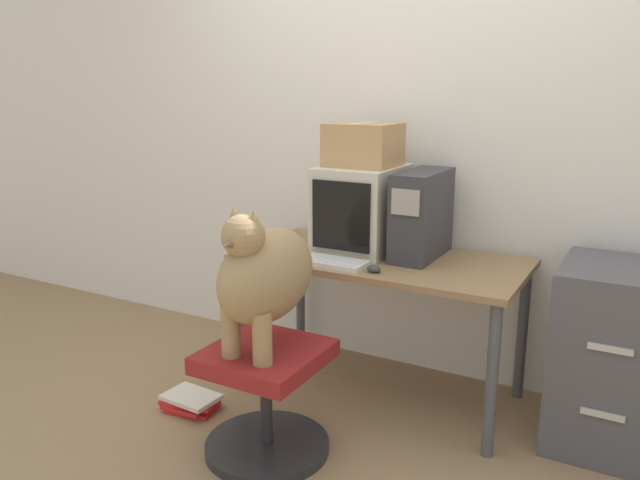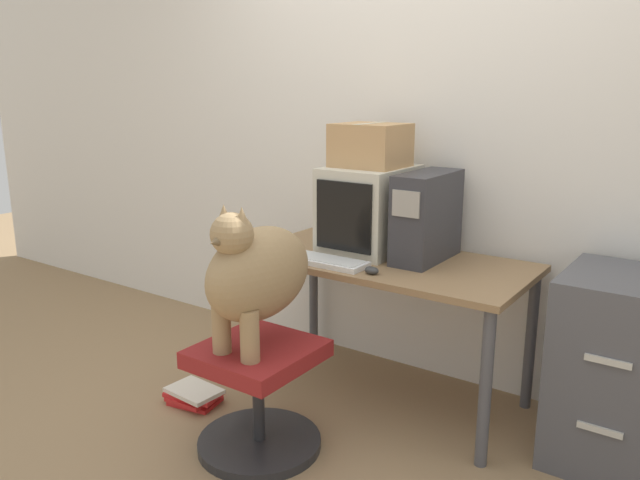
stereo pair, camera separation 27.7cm
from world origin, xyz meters
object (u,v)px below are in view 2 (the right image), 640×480
at_px(pc_tower, 427,217).
at_px(office_chair, 258,393).
at_px(book_stack_floor, 194,395).
at_px(cardboard_box, 371,145).
at_px(crt_monitor, 369,209).
at_px(dog, 256,272).
at_px(filing_cabinet, 618,370).
at_px(keyboard, 324,261).

distance_m(pc_tower, office_chair, 1.10).
xyz_separation_m(pc_tower, book_stack_floor, (-0.86, -0.70, -0.87)).
height_order(cardboard_box, book_stack_floor, cardboard_box).
distance_m(crt_monitor, book_stack_floor, 1.24).
bearing_deg(pc_tower, crt_monitor, -179.95).
bearing_deg(dog, office_chair, -90.00).
height_order(filing_cabinet, book_stack_floor, filing_cabinet).
bearing_deg(filing_cabinet, book_stack_floor, -158.98).
bearing_deg(book_stack_floor, cardboard_box, 52.07).
bearing_deg(pc_tower, cardboard_box, 179.33).
bearing_deg(book_stack_floor, pc_tower, 39.19).
bearing_deg(crt_monitor, book_stack_floor, -128.08).
xyz_separation_m(filing_cabinet, book_stack_floor, (-1.73, -0.67, -0.35)).
bearing_deg(dog, pc_tower, 66.04).
relative_size(filing_cabinet, cardboard_box, 2.45).
bearing_deg(pc_tower, keyboard, -136.41).
bearing_deg(pc_tower, dog, -113.96).
relative_size(pc_tower, keyboard, 1.05).
distance_m(pc_tower, book_stack_floor, 1.41).
relative_size(office_chair, book_stack_floor, 1.84).
bearing_deg(office_chair, keyboard, 89.15).
xyz_separation_m(dog, cardboard_box, (0.04, 0.80, 0.45)).
height_order(crt_monitor, filing_cabinet, crt_monitor).
xyz_separation_m(keyboard, office_chair, (-0.01, -0.47, -0.47)).
bearing_deg(crt_monitor, cardboard_box, 90.00).
bearing_deg(keyboard, filing_cabinet, 13.64).
relative_size(dog, book_stack_floor, 2.11).
distance_m(pc_tower, dog, 0.88).
relative_size(crt_monitor, filing_cabinet, 0.59).
bearing_deg(book_stack_floor, office_chair, -11.59).
bearing_deg(filing_cabinet, pc_tower, 177.78).
xyz_separation_m(keyboard, dog, (-0.01, -0.47, 0.06)).
bearing_deg(book_stack_floor, dog, -10.88).
height_order(office_chair, book_stack_floor, office_chair).
distance_m(keyboard, book_stack_floor, 0.92).
bearing_deg(cardboard_box, dog, -93.14).
height_order(pc_tower, book_stack_floor, pc_tower).
relative_size(office_chair, dog, 0.87).
bearing_deg(cardboard_box, pc_tower, -0.67).
xyz_separation_m(crt_monitor, book_stack_floor, (-0.55, -0.70, -0.87)).
xyz_separation_m(office_chair, filing_cabinet, (1.23, 0.77, 0.14)).
relative_size(pc_tower, dog, 0.72).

